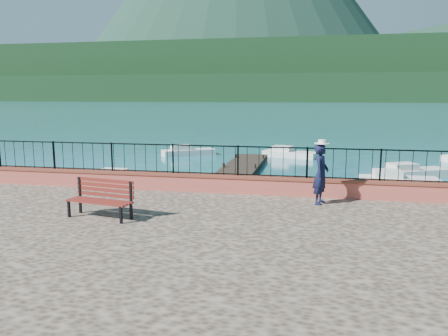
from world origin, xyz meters
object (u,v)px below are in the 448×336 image
at_px(park_bench, 101,206).
at_px(boat_3, 189,150).
at_px(person, 321,174).
at_px(boat_4, 290,152).
at_px(boat_1, 399,178).
at_px(boat_0, 123,177).
at_px(boat_2, 412,170).

relative_size(park_bench, boat_3, 0.48).
xyz_separation_m(person, boat_3, (-9.22, 17.88, -1.69)).
xyz_separation_m(person, boat_4, (-1.83, 18.31, -1.69)).
relative_size(person, boat_1, 0.49).
bearing_deg(boat_0, boat_3, 90.36).
height_order(park_bench, boat_0, park_bench).
xyz_separation_m(person, boat_0, (-9.30, 6.70, -1.69)).
height_order(boat_2, boat_3, same).
distance_m(park_bench, boat_3, 20.89).
bearing_deg(boat_4, boat_1, -40.02).
xyz_separation_m(park_bench, boat_0, (-3.67, 9.37, -1.10)).
bearing_deg(park_bench, boat_3, 109.98).
bearing_deg(boat_3, person, -95.47).
bearing_deg(park_bench, person, 35.43).
height_order(person, boat_4, person).
bearing_deg(boat_3, boat_4, -29.42).
relative_size(person, boat_4, 0.47).
bearing_deg(boat_1, boat_2, 65.21).
distance_m(boat_0, boat_1, 13.45).
distance_m(boat_3, boat_4, 7.40).
bearing_deg(boat_0, person, -34.98).
relative_size(boat_0, boat_4, 0.97).
distance_m(boat_0, boat_4, 13.81).
height_order(boat_0, boat_1, same).
bearing_deg(park_bench, boat_0, 121.48).
height_order(boat_0, boat_2, same).
height_order(park_bench, person, person).
xyz_separation_m(boat_0, boat_3, (0.08, 11.18, 0.00)).
relative_size(boat_0, boat_2, 0.89).
relative_size(boat_1, boat_2, 0.88).
relative_size(park_bench, person, 1.04).
distance_m(boat_0, boat_3, 11.19).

